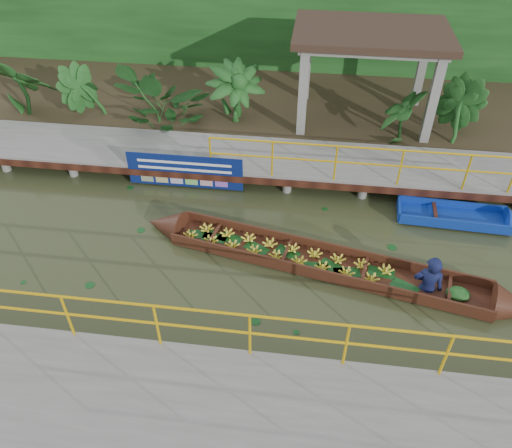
# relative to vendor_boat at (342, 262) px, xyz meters

# --- Properties ---
(ground) EXTENTS (80.00, 80.00, 0.00)m
(ground) POSITION_rel_vendor_boat_xyz_m (-2.44, 0.16, -0.27)
(ground) COLOR #293118
(ground) RESTS_ON ground
(land_strip) EXTENTS (30.00, 8.00, 0.45)m
(land_strip) POSITION_rel_vendor_boat_xyz_m (-2.44, 7.66, -0.05)
(land_strip) COLOR #2F2817
(land_strip) RESTS_ON ground
(far_dock) EXTENTS (16.00, 2.06, 1.66)m
(far_dock) POSITION_rel_vendor_boat_xyz_m (-2.43, 3.59, 0.20)
(far_dock) COLOR slate
(far_dock) RESTS_ON ground
(near_dock) EXTENTS (18.00, 2.40, 1.73)m
(near_dock) POSITION_rel_vendor_boat_xyz_m (-1.44, -4.03, 0.03)
(near_dock) COLOR slate
(near_dock) RESTS_ON ground
(pavilion) EXTENTS (4.40, 3.00, 3.00)m
(pavilion) POSITION_rel_vendor_boat_xyz_m (0.56, 6.46, 2.54)
(pavilion) COLOR slate
(pavilion) RESTS_ON ground
(foliage_backdrop) EXTENTS (30.00, 0.80, 4.00)m
(foliage_backdrop) POSITION_rel_vendor_boat_xyz_m (-2.44, 10.16, 1.73)
(foliage_backdrop) COLOR #123B13
(foliage_backdrop) RESTS_ON ground
(vendor_boat) EXTENTS (8.81, 2.67, 2.15)m
(vendor_boat) POSITION_rel_vendor_boat_xyz_m (0.00, 0.00, 0.00)
(vendor_boat) COLOR #391B0F
(vendor_boat) RESTS_ON ground
(moored_blue_boat) EXTENTS (3.13, 0.97, 0.74)m
(moored_blue_boat) POSITION_rel_vendor_boat_xyz_m (3.49, 2.10, -0.14)
(moored_blue_boat) COLOR #0D2E97
(moored_blue_boat) RESTS_ON ground
(blue_banner) EXTENTS (3.10, 0.04, 0.97)m
(blue_banner) POSITION_rel_vendor_boat_xyz_m (-4.15, 2.64, 0.28)
(blue_banner) COLOR navy
(blue_banner) RESTS_ON ground
(tropical_plants) EXTENTS (14.33, 1.33, 1.66)m
(tropical_plants) POSITION_rel_vendor_boat_xyz_m (-3.60, 5.46, 1.01)
(tropical_plants) COLOR #123B13
(tropical_plants) RESTS_ON ground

